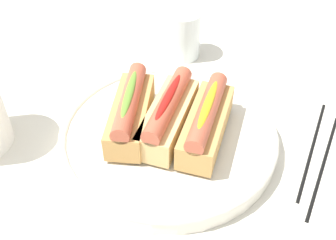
{
  "coord_description": "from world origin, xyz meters",
  "views": [
    {
      "loc": [
        -0.43,
        -0.07,
        0.44
      ],
      "look_at": [
        -0.0,
        -0.02,
        0.05
      ],
      "focal_mm": 43.75,
      "sensor_mm": 36.0,
      "label": 1
    }
  ],
  "objects_px": {
    "water_glass": "(182,36)",
    "chopstick_near": "(313,148)",
    "hotdog_side": "(131,110)",
    "serving_bowl": "(168,137)",
    "hotdog_back": "(168,116)",
    "chopstick_far": "(324,163)",
    "hotdog_front": "(206,122)"
  },
  "relations": [
    {
      "from": "water_glass",
      "to": "chopstick_far",
      "type": "xyz_separation_m",
      "value": [
        -0.26,
        -0.23,
        -0.04
      ]
    },
    {
      "from": "hotdog_side",
      "to": "chopstick_far",
      "type": "distance_m",
      "value": 0.29
    },
    {
      "from": "hotdog_side",
      "to": "water_glass",
      "type": "xyz_separation_m",
      "value": [
        0.24,
        -0.05,
        -0.02
      ]
    },
    {
      "from": "hotdog_front",
      "to": "hotdog_back",
      "type": "distance_m",
      "value": 0.06
    },
    {
      "from": "serving_bowl",
      "to": "water_glass",
      "type": "distance_m",
      "value": 0.25
    },
    {
      "from": "hotdog_front",
      "to": "chopstick_far",
      "type": "height_order",
      "value": "hotdog_front"
    },
    {
      "from": "hotdog_back",
      "to": "water_glass",
      "type": "relative_size",
      "value": 1.74
    },
    {
      "from": "hotdog_side",
      "to": "chopstick_far",
      "type": "bearing_deg",
      "value": -93.04
    },
    {
      "from": "serving_bowl",
      "to": "hotdog_side",
      "type": "height_order",
      "value": "hotdog_side"
    },
    {
      "from": "hotdog_back",
      "to": "hotdog_side",
      "type": "height_order",
      "value": "same"
    },
    {
      "from": "hotdog_front",
      "to": "water_glass",
      "type": "relative_size",
      "value": 1.74
    },
    {
      "from": "hotdog_side",
      "to": "water_glass",
      "type": "height_order",
      "value": "hotdog_side"
    },
    {
      "from": "hotdog_back",
      "to": "chopstick_far",
      "type": "xyz_separation_m",
      "value": [
        -0.01,
        -0.23,
        -0.06
      ]
    },
    {
      "from": "water_glass",
      "to": "chopstick_near",
      "type": "height_order",
      "value": "water_glass"
    },
    {
      "from": "hotdog_front",
      "to": "hotdog_side",
      "type": "xyz_separation_m",
      "value": [
        0.01,
        0.11,
        0.0
      ]
    },
    {
      "from": "water_glass",
      "to": "hotdog_side",
      "type": "bearing_deg",
      "value": 168.33
    },
    {
      "from": "chopstick_near",
      "to": "serving_bowl",
      "type": "bearing_deg",
      "value": 112.65
    },
    {
      "from": "chopstick_near",
      "to": "chopstick_far",
      "type": "bearing_deg",
      "value": -140.85
    },
    {
      "from": "serving_bowl",
      "to": "water_glass",
      "type": "height_order",
      "value": "water_glass"
    },
    {
      "from": "serving_bowl",
      "to": "water_glass",
      "type": "bearing_deg",
      "value": 0.99
    },
    {
      "from": "hotdog_back",
      "to": "hotdog_side",
      "type": "bearing_deg",
      "value": 84.8
    },
    {
      "from": "water_glass",
      "to": "chopstick_far",
      "type": "bearing_deg",
      "value": -138.2
    },
    {
      "from": "hotdog_front",
      "to": "water_glass",
      "type": "bearing_deg",
      "value": 13.08
    },
    {
      "from": "chopstick_far",
      "to": "hotdog_front",
      "type": "bearing_deg",
      "value": 107.66
    },
    {
      "from": "hotdog_front",
      "to": "hotdog_back",
      "type": "height_order",
      "value": "same"
    },
    {
      "from": "hotdog_front",
      "to": "hotdog_side",
      "type": "distance_m",
      "value": 0.11
    },
    {
      "from": "hotdog_side",
      "to": "hotdog_back",
      "type": "bearing_deg",
      "value": -95.2
    },
    {
      "from": "hotdog_back",
      "to": "chopstick_near",
      "type": "height_order",
      "value": "hotdog_back"
    },
    {
      "from": "serving_bowl",
      "to": "water_glass",
      "type": "relative_size",
      "value": 3.58
    },
    {
      "from": "hotdog_side",
      "to": "chopstick_near",
      "type": "xyz_separation_m",
      "value": [
        0.02,
        -0.27,
        -0.06
      ]
    },
    {
      "from": "chopstick_near",
      "to": "chopstick_far",
      "type": "height_order",
      "value": "same"
    },
    {
      "from": "serving_bowl",
      "to": "hotdog_front",
      "type": "height_order",
      "value": "hotdog_front"
    }
  ]
}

